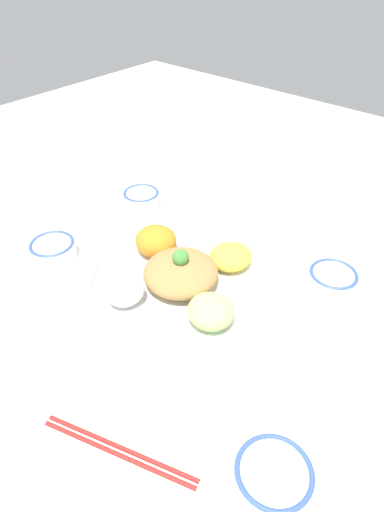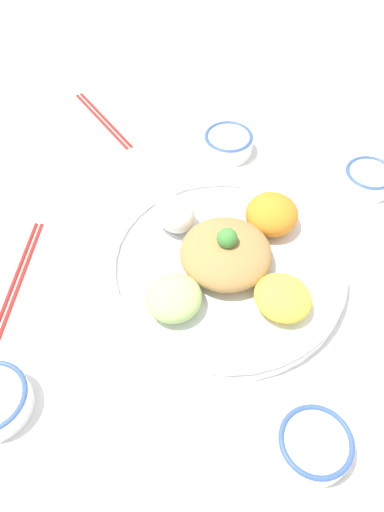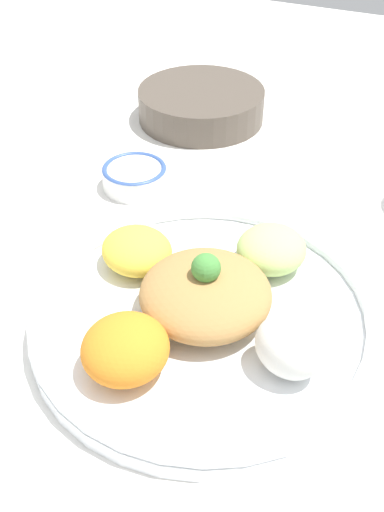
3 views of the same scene
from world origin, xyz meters
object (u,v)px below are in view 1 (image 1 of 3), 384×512
Objects in this scene: rice_bowl_blue at (141,198)px; chopsticks_pair_far at (118,450)px; salad_platter at (181,280)px; sauce_bowl_red at (53,249)px; serving_spoon_main at (240,214)px; rice_bowl_plain at (273,477)px; sauce_bowl_dark at (333,278)px.

rice_bowl_blue is 0.39× the size of chopsticks_pair_far.
salad_platter reaches higher than sauce_bowl_red.
sauce_bowl_red is at bearing -114.40° from serving_spoon_main.
rice_bowl_plain is at bearing 10.35° from chopsticks_pair_far.
rice_bowl_plain is 0.64m from serving_spoon_main.
salad_platter is 0.33m from rice_bowl_blue.
sauce_bowl_red and rice_bowl_plain have the same top height.
chopsticks_pair_far is at bearing -66.66° from serving_spoon_main.
rice_bowl_plain reaches higher than chopsticks_pair_far.
sauce_bowl_dark is at bearing -175.84° from rice_bowl_blue.
sauce_bowl_red is 0.27m from rice_bowl_blue.
salad_platter is 0.34m from chopsticks_pair_far.
sauce_bowl_red is 0.94× the size of rice_bowl_plain.
rice_bowl_blue is at bearing 4.16° from sauce_bowl_dark.
serving_spoon_main is at bearing -17.23° from sauce_bowl_dark.
rice_bowl_blue is 0.51m from sauce_bowl_dark.
rice_bowl_plain reaches higher than sauce_bowl_dark.
rice_bowl_plain is (-0.34, 0.20, -0.00)m from salad_platter.
sauce_bowl_dark is at bearing 64.38° from chopsticks_pair_far.
rice_bowl_plain is 0.21m from chopsticks_pair_far.
rice_bowl_plain is at bearing 106.21° from sauce_bowl_dark.
rice_bowl_blue is 0.64m from chopsticks_pair_far.
sauce_bowl_dark is at bearing -136.79° from salad_platter.
salad_platter is at bearing 98.83° from chopsticks_pair_far.
salad_platter is 0.30m from sauce_bowl_red.
salad_platter reaches higher than rice_bowl_blue.
rice_bowl_plain reaches higher than rice_bowl_blue.
salad_platter reaches higher than serving_spoon_main.
sauce_bowl_red is at bearing 31.96° from sauce_bowl_dark.
serving_spoon_main is (-0.21, -0.40, -0.02)m from sauce_bowl_red.
salad_platter is 2.93× the size of serving_spoon_main.
sauce_bowl_dark reaches higher than serving_spoon_main.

